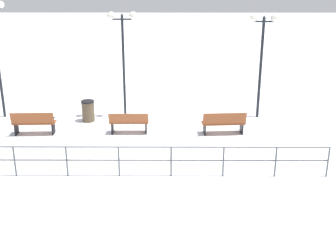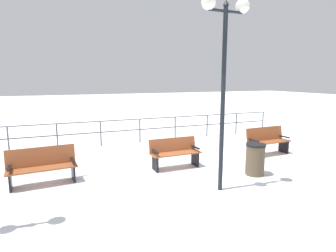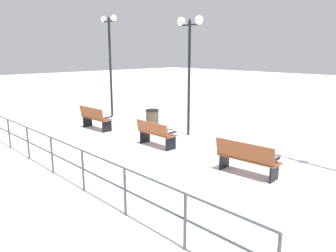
{
  "view_description": "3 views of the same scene",
  "coord_description": "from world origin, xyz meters",
  "px_view_note": "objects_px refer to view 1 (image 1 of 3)",
  "views": [
    {
      "loc": [
        -16.41,
        -1.56,
        6.43
      ],
      "look_at": [
        -2.04,
        -1.51,
        1.07
      ],
      "focal_mm": 48.8,
      "sensor_mm": 36.0,
      "label": 1
    },
    {
      "loc": [
        7.38,
        -3.25,
        2.66
      ],
      "look_at": [
        -1.13,
        0.24,
        1.07
      ],
      "focal_mm": 29.83,
      "sensor_mm": 36.0,
      "label": 2
    },
    {
      "loc": [
        -7.18,
        -8.15,
        3.16
      ],
      "look_at": [
        -1.09,
        -1.75,
        1.17
      ],
      "focal_mm": 35.53,
      "sensor_mm": 36.0,
      "label": 3
    }
  ],
  "objects_px": {
    "bench_nearest": "(224,123)",
    "bench_second": "(129,122)",
    "lamppost_middle": "(123,37)",
    "bench_third": "(34,123)",
    "trash_bin": "(88,111)",
    "lamppost_near": "(263,41)"
  },
  "relations": [
    {
      "from": "bench_nearest",
      "to": "bench_second",
      "type": "relative_size",
      "value": 1.12
    },
    {
      "from": "bench_second",
      "to": "lamppost_middle",
      "type": "height_order",
      "value": "lamppost_middle"
    },
    {
      "from": "lamppost_middle",
      "to": "bench_third",
      "type": "bearing_deg",
      "value": 122.65
    },
    {
      "from": "bench_third",
      "to": "trash_bin",
      "type": "height_order",
      "value": "bench_third"
    },
    {
      "from": "bench_nearest",
      "to": "lamppost_near",
      "type": "height_order",
      "value": "lamppost_near"
    },
    {
      "from": "bench_second",
      "to": "trash_bin",
      "type": "xyz_separation_m",
      "value": [
        1.42,
        1.81,
        -0.02
      ]
    },
    {
      "from": "bench_second",
      "to": "trash_bin",
      "type": "height_order",
      "value": "trash_bin"
    },
    {
      "from": "lamppost_middle",
      "to": "trash_bin",
      "type": "bearing_deg",
      "value": 110.44
    },
    {
      "from": "lamppost_near",
      "to": "bench_nearest",
      "type": "bearing_deg",
      "value": 140.63
    },
    {
      "from": "bench_second",
      "to": "bench_third",
      "type": "bearing_deg",
      "value": 91.78
    },
    {
      "from": "bench_nearest",
      "to": "lamppost_near",
      "type": "relative_size",
      "value": 0.39
    },
    {
      "from": "bench_nearest",
      "to": "lamppost_middle",
      "type": "relative_size",
      "value": 0.38
    },
    {
      "from": "bench_second",
      "to": "trash_bin",
      "type": "distance_m",
      "value": 2.3
    },
    {
      "from": "bench_third",
      "to": "trash_bin",
      "type": "relative_size",
      "value": 1.85
    },
    {
      "from": "bench_second",
      "to": "bench_nearest",
      "type": "bearing_deg",
      "value": -91.39
    },
    {
      "from": "bench_third",
      "to": "bench_second",
      "type": "bearing_deg",
      "value": -90.1
    },
    {
      "from": "bench_nearest",
      "to": "trash_bin",
      "type": "relative_size",
      "value": 1.92
    },
    {
      "from": "bench_nearest",
      "to": "lamppost_middle",
      "type": "xyz_separation_m",
      "value": [
        2.03,
        3.95,
        2.93
      ]
    },
    {
      "from": "bench_third",
      "to": "trash_bin",
      "type": "bearing_deg",
      "value": -51.56
    },
    {
      "from": "bench_second",
      "to": "bench_third",
      "type": "relative_size",
      "value": 0.92
    },
    {
      "from": "bench_third",
      "to": "bench_nearest",
      "type": "bearing_deg",
      "value": -91.68
    },
    {
      "from": "lamppost_near",
      "to": "lamppost_middle",
      "type": "relative_size",
      "value": 0.98
    }
  ]
}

